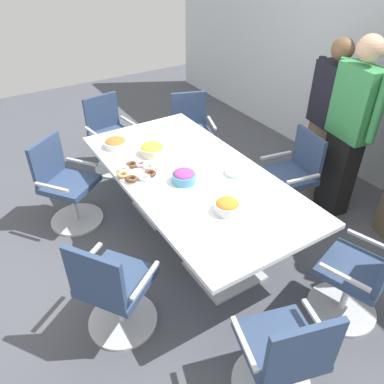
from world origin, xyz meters
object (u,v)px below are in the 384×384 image
at_px(plate_stack, 235,172).
at_px(snack_bowl_chips_orange, 227,206).
at_px(snack_bowl_candy_mix, 184,176).
at_px(office_chair_6, 291,180).
at_px(office_chair_0, 191,136).
at_px(conference_table, 192,185).
at_px(donut_platter, 137,172).
at_px(office_chair_2, 66,188).
at_px(person_standing_0, 328,118).
at_px(snack_bowl_chips_yellow, 152,149).
at_px(person_standing_1, 350,128).
at_px(snack_bowl_pretzels, 116,143).
at_px(office_chair_3, 114,292).
at_px(office_chair_4, 282,358).
at_px(office_chair_5, 360,278).
at_px(office_chair_1, 111,138).

bearing_deg(plate_stack, snack_bowl_chips_orange, -43.82).
bearing_deg(snack_bowl_candy_mix, office_chair_6, 84.82).
bearing_deg(office_chair_0, conference_table, 78.45).
bearing_deg(office_chair_0, donut_platter, 59.57).
distance_m(office_chair_2, snack_bowl_chips_orange, 1.79).
xyz_separation_m(person_standing_0, snack_bowl_chips_yellow, (-0.52, -1.82, -0.09)).
xyz_separation_m(person_standing_1, snack_bowl_pretzels, (-1.22, -1.93, -0.17)).
height_order(office_chair_6, snack_bowl_chips_orange, office_chair_6).
bearing_deg(donut_platter, snack_bowl_chips_yellow, 131.04).
bearing_deg(snack_bowl_chips_orange, snack_bowl_pretzels, -167.57).
bearing_deg(office_chair_3, snack_bowl_chips_orange, 54.00).
height_order(office_chair_4, plate_stack, office_chair_4).
height_order(office_chair_5, office_chair_6, same).
distance_m(office_chair_1, snack_bowl_chips_orange, 2.33).
bearing_deg(office_chair_1, office_chair_4, 78.74).
height_order(office_chair_5, plate_stack, office_chair_5).
bearing_deg(snack_bowl_chips_yellow, office_chair_5, 20.15).
relative_size(office_chair_5, plate_stack, 4.96).
relative_size(office_chair_6, snack_bowl_chips_orange, 4.50).
xyz_separation_m(office_chair_5, office_chair_6, (-1.26, 0.52, 0.00)).
bearing_deg(office_chair_6, snack_bowl_chips_yellow, 71.11).
height_order(conference_table, snack_bowl_chips_orange, snack_bowl_chips_orange).
height_order(office_chair_3, person_standing_0, person_standing_0).
height_order(snack_bowl_chips_yellow, snack_bowl_pretzels, snack_bowl_chips_yellow).
bearing_deg(plate_stack, person_standing_1, 81.59).
height_order(snack_bowl_candy_mix, snack_bowl_chips_yellow, snack_bowl_candy_mix).
relative_size(conference_table, office_chair_5, 2.64).
relative_size(snack_bowl_pretzels, plate_stack, 1.26).
relative_size(office_chair_5, office_chair_6, 1.00).
relative_size(snack_bowl_candy_mix, snack_bowl_chips_yellow, 0.87).
relative_size(office_chair_2, snack_bowl_candy_mix, 4.34).
bearing_deg(snack_bowl_pretzels, snack_bowl_chips_orange, 12.43).
relative_size(conference_table, office_chair_6, 2.64).
xyz_separation_m(office_chair_5, donut_platter, (-1.70, -1.00, 0.36)).
distance_m(person_standing_1, donut_platter, 2.09).
height_order(person_standing_0, snack_bowl_pretzels, person_standing_0).
distance_m(office_chair_3, snack_bowl_candy_mix, 1.12).
height_order(conference_table, office_chair_2, office_chair_2).
height_order(person_standing_0, donut_platter, person_standing_0).
bearing_deg(office_chair_4, office_chair_5, 26.50).
bearing_deg(office_chair_6, snack_bowl_candy_mix, 95.12).
distance_m(office_chair_4, snack_bowl_pretzels, 2.48).
bearing_deg(snack_bowl_candy_mix, person_standing_1, 79.29).
bearing_deg(office_chair_6, snack_bowl_pretzels, 65.72).
relative_size(office_chair_4, snack_bowl_chips_yellow, 3.77).
xyz_separation_m(office_chair_3, office_chair_5, (0.86, 1.61, 0.00)).
distance_m(conference_table, office_chair_1, 1.71).
relative_size(snack_bowl_chips_orange, plate_stack, 1.10).
bearing_deg(office_chair_5, snack_bowl_chips_yellow, 93.70).
bearing_deg(office_chair_0, snack_bowl_candy_mix, 75.88).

